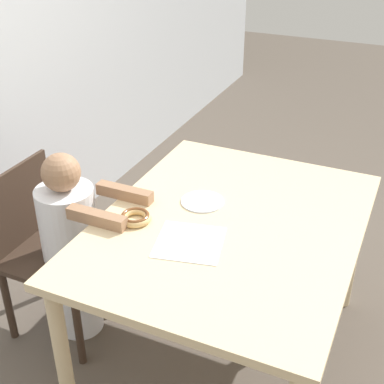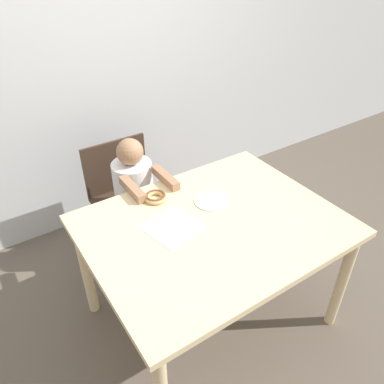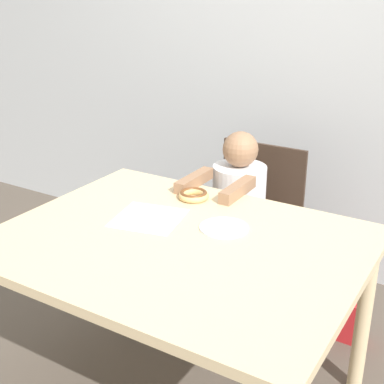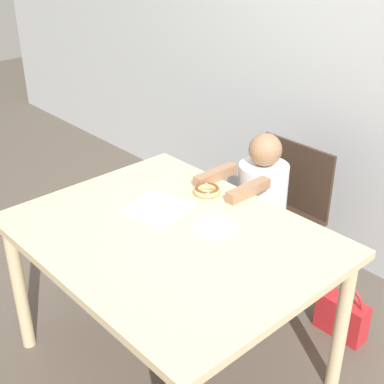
% 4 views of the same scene
% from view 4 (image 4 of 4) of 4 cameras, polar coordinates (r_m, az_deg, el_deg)
% --- Properties ---
extents(ground_plane, '(12.00, 12.00, 0.00)m').
position_cam_4_polar(ground_plane, '(2.64, -1.99, -17.83)').
color(ground_plane, brown).
extents(wall_back, '(8.00, 0.05, 2.50)m').
position_cam_4_polar(wall_back, '(2.97, 18.41, 14.11)').
color(wall_back, silver).
rests_on(wall_back, ground_plane).
extents(dining_table, '(1.27, 0.99, 0.73)m').
position_cam_4_polar(dining_table, '(2.22, -2.26, -6.18)').
color(dining_table, beige).
rests_on(dining_table, ground_plane).
extents(chair, '(0.45, 0.46, 0.80)m').
position_cam_4_polar(chair, '(2.91, 8.87, -2.45)').
color(chair, '#38281E').
rests_on(chair, ground_plane).
extents(child_figure, '(0.26, 0.49, 0.93)m').
position_cam_4_polar(child_figure, '(2.81, 7.25, -2.76)').
color(child_figure, white).
rests_on(child_figure, ground_plane).
extents(donut, '(0.13, 0.13, 0.03)m').
position_cam_4_polar(donut, '(2.46, 1.60, 0.22)').
color(donut, '#DBB270').
rests_on(donut, dining_table).
extents(napkin, '(0.29, 0.29, 0.00)m').
position_cam_4_polar(napkin, '(2.35, -3.68, -1.70)').
color(napkin, white).
rests_on(napkin, dining_table).
extents(handbag, '(0.25, 0.10, 0.31)m').
position_cam_4_polar(handbag, '(2.81, 15.70, -12.51)').
color(handbag, red).
rests_on(handbag, ground_plane).
extents(plate, '(0.18, 0.18, 0.01)m').
position_cam_4_polar(plate, '(2.21, 2.51, -3.77)').
color(plate, silver).
rests_on(plate, dining_table).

